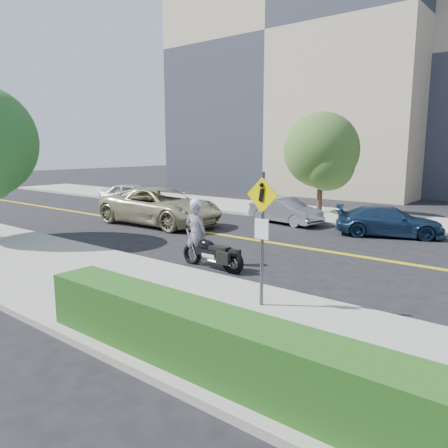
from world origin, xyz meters
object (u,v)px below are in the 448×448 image
parked_car_white (132,195)px  motorcyclist (196,231)px  motorcycle (212,246)px  parked_car_blue (389,221)px  pedestrian_sign (262,226)px  parked_car_silver (285,211)px  suv (161,206)px

parked_car_white → motorcyclist: bearing=-142.3°
motorcycle → parked_car_blue: size_ratio=0.53×
pedestrian_sign → parked_car_white: 19.44m
motorcyclist → motorcycle: size_ratio=0.92×
parked_car_silver → parked_car_blue: bearing=-79.9°
motorcycle → parked_car_silver: 8.80m
pedestrian_sign → parked_car_silver: 12.00m
suv → parked_car_blue: (9.54, 4.03, -0.26)m
pedestrian_sign → motorcycle: (-3.19, 2.06, -1.26)m
pedestrian_sign → parked_car_blue: 10.62m
pedestrian_sign → motorcyclist: (-3.92, 2.14, -0.91)m
suv → parked_car_silver: bearing=-50.3°
motorcyclist → parked_car_silver: bearing=-88.8°
suv → parked_car_white: size_ratio=1.50×
suv → motorcycle: bearing=-124.2°
motorcycle → parked_car_silver: (-2.46, 8.45, -0.07)m
motorcyclist → parked_car_silver: 8.56m
suv → parked_car_blue: bearing=-69.0°
pedestrian_sign → parked_car_blue: pedestrian_sign is taller
suv → parked_car_blue: size_ratio=1.47×
parked_car_white → parked_car_silver: bearing=-108.0°
parked_car_silver → parked_car_blue: 5.00m
parked_car_blue → parked_car_silver: bearing=67.7°
pedestrian_sign → motorcyclist: pedestrian_sign is taller
parked_car_blue → motorcyclist: bearing=136.3°
pedestrian_sign → suv: bearing=147.5°
motorcyclist → motorcycle: bearing=163.4°
motorcyclist → parked_car_blue: (3.28, 8.37, -0.42)m
motorcycle → parked_car_blue: (2.55, 8.45, -0.07)m
pedestrian_sign → parked_car_silver: (-5.64, 10.51, -1.33)m
pedestrian_sign → motorcycle: bearing=147.1°
suv → parked_car_silver: size_ratio=1.67×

